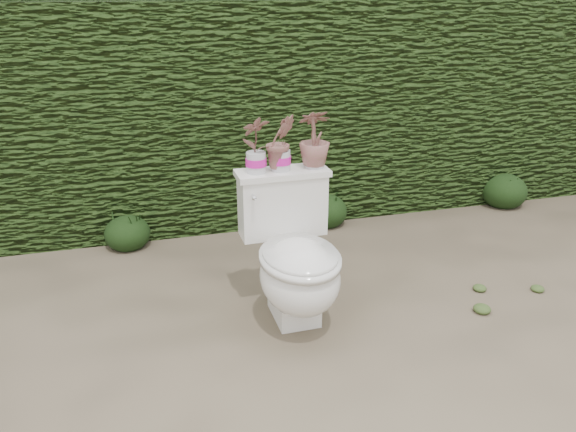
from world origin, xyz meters
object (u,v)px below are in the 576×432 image
object	(u,v)px
toilet	(295,260)
potted_plant_left	(256,146)
potted_plant_center	(281,144)
potted_plant_right	(315,140)

from	to	relation	value
toilet	potted_plant_left	world-z (taller)	potted_plant_left
toilet	potted_plant_left	size ratio (longest dim) A/B	2.69
potted_plant_left	potted_plant_center	world-z (taller)	potted_plant_left
potted_plant_center	potted_plant_right	size ratio (longest dim) A/B	0.96
toilet	potted_plant_right	world-z (taller)	potted_plant_right
potted_plant_left	potted_plant_center	distance (m)	0.13
potted_plant_right	potted_plant_left	bearing A→B (deg)	-0.91
potted_plant_right	potted_plant_center	bearing A→B (deg)	-0.91
toilet	potted_plant_center	distance (m)	0.61
potted_plant_left	potted_plant_center	size ratio (longest dim) A/B	1.00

